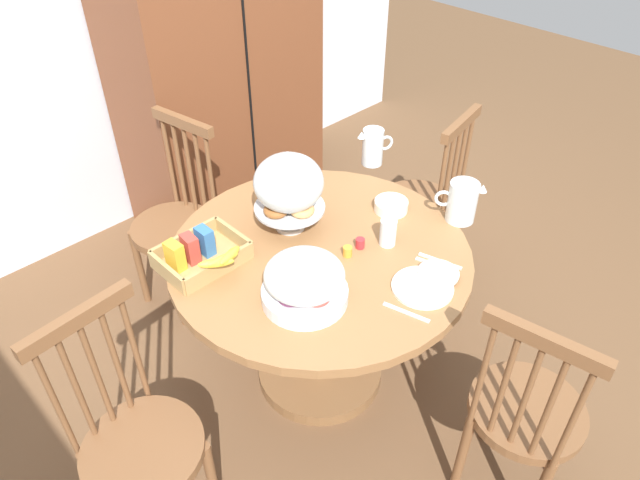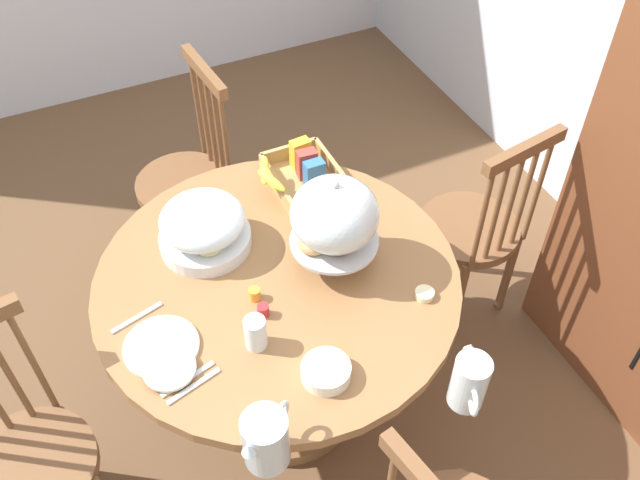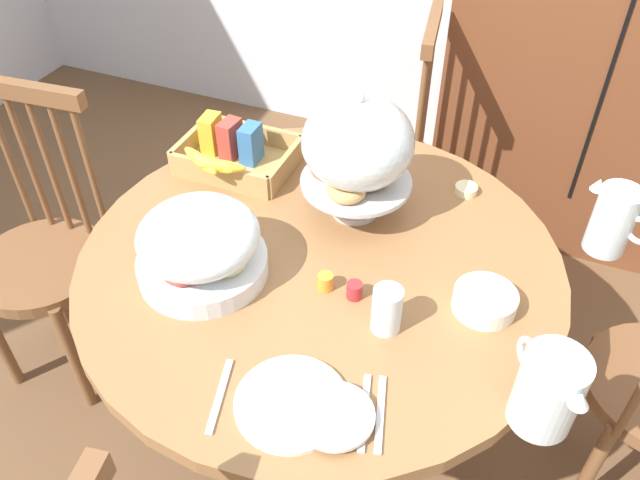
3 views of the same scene
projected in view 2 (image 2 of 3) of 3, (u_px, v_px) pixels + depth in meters
The scene contains 20 objects.
ground_plane at pixel (262, 409), 2.68m from camera, with size 10.00×10.00×0.00m, color brown.
dining_table at pixel (280, 319), 2.34m from camera, with size 1.16×1.16×0.74m.
windsor_chair_near_window at pixel (473, 232), 2.72m from camera, with size 0.41×0.41×0.97m.
windsor_chair_by_cabinet at pixel (189, 182), 2.92m from camera, with size 0.40×0.40×0.97m.
windsor_chair_facing_door at pixel (27, 463), 2.05m from camera, with size 0.41×0.41×0.97m.
pastry_stand_with_dome at pixel (334, 218), 2.08m from camera, with size 0.28×0.28×0.34m.
fruit_platter_covered at pixel (203, 226), 2.22m from camera, with size 0.30×0.30×0.18m.
orange_juice_pitcher at pixel (266, 441), 1.71m from camera, with size 0.14×0.17×0.17m.
milk_pitcher at pixel (469, 384), 1.82m from camera, with size 0.17×0.10×0.17m.
cereal_basket at pixel (302, 175), 2.45m from camera, with size 0.32×0.30×0.12m.
china_plate_large at pixel (161, 347), 1.99m from camera, with size 0.22×0.22×0.01m, color white.
china_plate_small at pixel (169, 369), 1.92m from camera, with size 0.15×0.15×0.01m, color white.
cereal_bowl at pixel (326, 372), 1.91m from camera, with size 0.14×0.14×0.04m, color white.
drinking_glass at pixel (256, 333), 1.96m from camera, with size 0.06×0.06×0.11m, color silver.
butter_dish at pixel (424, 294), 2.12m from camera, with size 0.06×0.06×0.02m, color beige.
jam_jar_strawberry at pixel (263, 310), 2.06m from camera, with size 0.04×0.04×0.04m, color #B7282D.
jam_jar_apricot at pixel (255, 294), 2.11m from camera, with size 0.04×0.04×0.04m, color orange.
table_knife at pixel (188, 379), 1.92m from camera, with size 0.17×0.01×0.01m, color silver.
dinner_fork at pixel (194, 386), 1.90m from camera, with size 0.17×0.01×0.01m, color silver.
soup_spoon at pixel (137, 318), 2.06m from camera, with size 0.17×0.01×0.01m, color silver.
Camera 2 is at (1.35, -0.38, 2.39)m, focal length 38.80 mm.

